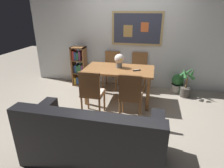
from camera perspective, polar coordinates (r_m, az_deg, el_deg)
The scene contains 13 objects.
ground_plane at distance 3.79m, azimuth 1.26°, elevation -8.36°, with size 12.00×12.00×0.00m, color gray.
wall_back_with_painting at distance 4.82m, azimuth 5.22°, elevation 14.55°, with size 5.20×0.14×2.60m.
dining_table at distance 4.01m, azimuth 2.12°, elevation 3.33°, with size 1.45×0.85×0.74m.
dining_chair_near_left at distance 3.42m, azimuth -6.25°, elevation -1.91°, with size 0.40×0.41×0.91m.
dining_chair_near_right at distance 3.29m, azimuth 5.71°, elevation -2.92°, with size 0.40×0.41×0.91m.
dining_chair_far_right at distance 4.76m, azimuth 8.18°, elevation 4.87°, with size 0.40×0.41×0.91m.
dining_chair_far_left at distance 4.82m, azimuth -0.11°, elevation 5.30°, with size 0.40×0.41×0.91m.
leather_couch at distance 2.59m, azimuth -5.89°, elevation -16.31°, with size 1.80×0.84×0.84m.
bookshelf at distance 5.03m, azimuth -9.85°, elevation 4.81°, with size 0.36×0.28×1.02m.
potted_ivy at distance 4.86m, azimuth 19.23°, elevation 0.13°, with size 0.30×0.32×0.49m.
potted_palm at distance 4.62m, azimuth 21.57°, elevation -0.11°, with size 0.34×0.36×0.72m.
flower_vase at distance 4.00m, azimuth 2.25°, elevation 7.34°, with size 0.21×0.21×0.30m.
tv_remote at distance 3.86m, azimuth 7.50°, elevation 4.17°, with size 0.15×0.12×0.02m.
Camera 1 is at (0.64, -3.22, 1.91)m, focal length 30.14 mm.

